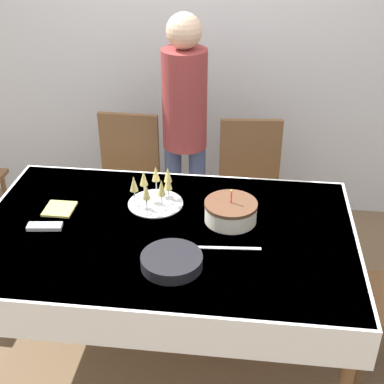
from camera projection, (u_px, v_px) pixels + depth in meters
name	position (u px, v px, depth m)	size (l,w,h in m)	color
ground_plane	(168.00, 342.00, 3.02)	(12.00, 12.00, 0.00)	brown
wall_back	(200.00, 32.00, 3.70)	(8.00, 0.05, 2.70)	silver
dining_table	(166.00, 246.00, 2.69)	(1.88, 1.18, 0.77)	white
dining_chair_far_left	(127.00, 180.00, 3.58)	(0.43, 0.43, 0.95)	brown
dining_chair_far_right	(250.00, 187.00, 3.50)	(0.46, 0.46, 0.95)	brown
birthday_cake	(231.00, 211.00, 2.68)	(0.27, 0.27, 0.18)	silver
champagne_tray	(154.00, 189.00, 2.80)	(0.29, 0.29, 0.18)	silver
plate_stack_main	(172.00, 261.00, 2.37)	(0.28, 0.28, 0.06)	black
cake_knife	(229.00, 248.00, 2.50)	(0.30, 0.04, 0.00)	silver
fork_pile	(45.00, 226.00, 2.65)	(0.18, 0.08, 0.02)	silver
napkin_pile	(60.00, 209.00, 2.79)	(0.15, 0.15, 0.01)	#E0D166
person_standing	(185.00, 118.00, 3.34)	(0.28, 0.28, 1.62)	#3F4C72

